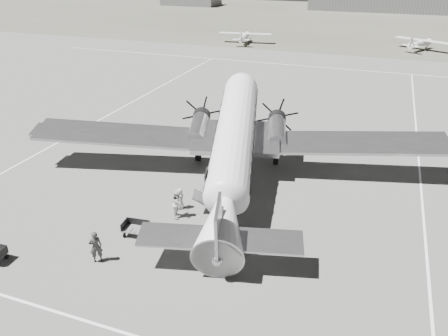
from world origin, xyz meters
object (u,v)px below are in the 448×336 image
Objects in this scene: passenger at (180,198)px; baggage_cart_near at (136,229)px; light_plane_left at (245,38)px; light_plane_right at (421,44)px; dc3_airliner at (234,146)px; ground_crew at (96,247)px; ramp_agent at (178,204)px.

baggage_cart_near is at bearing 144.74° from passenger.
light_plane_right is at bearing -0.20° from light_plane_left.
baggage_cart_near is (-17.75, -65.99, -0.58)m from light_plane_right.
dc3_airliner reaches higher than passenger.
light_plane_right is 71.27m from ground_crew.
dc3_airliner is at bearing 61.71° from baggage_cart_near.
light_plane_right is 68.34m from baggage_cart_near.
ground_crew is (-18.49, -68.83, -0.08)m from light_plane_right.
light_plane_left is 31.05m from light_plane_right.
ramp_agent is (-16.28, -63.23, -0.09)m from light_plane_right.
light_plane_right is 64.45m from passenger.
dc3_airliner is 21.82× the size of passenger.
ground_crew is 1.30× the size of passenger.
dc3_airliner is 59.68m from light_plane_right.
light_plane_left is 1.01× the size of light_plane_right.
ground_crew is 1.02× the size of ramp_agent.
dc3_airliner reaches higher than ground_crew.
passenger is at bearing 66.80° from baggage_cart_near.
dc3_airliner reaches higher than ramp_agent.
light_plane_left reaches higher than baggage_cart_near.
baggage_cart_near is 3.17m from ramp_agent.
baggage_cart_near is (13.04, -61.97, -0.59)m from light_plane_left.
dc3_airliner reaches higher than light_plane_left.
light_plane_left reaches higher than light_plane_right.
dc3_airliner is 9.14m from baggage_cart_near.
baggage_cart_near is at bearing -85.77° from light_plane_left.
passenger is at bearing -148.71° from ground_crew.
dc3_airliner is at bearing -44.39° from passenger.
passenger is at bearing -83.96° from light_plane_left.
ground_crew is at bearing -124.85° from dc3_airliner.
baggage_cart_near is at bearing 140.93° from ramp_agent.
light_plane_left is at bearing -4.46° from passenger.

